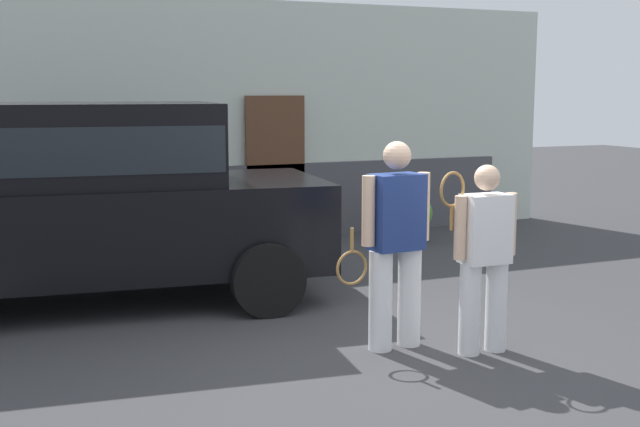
% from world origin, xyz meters
% --- Properties ---
extents(ground_plane, '(40.00, 40.00, 0.00)m').
position_xyz_m(ground_plane, '(0.00, 0.00, 0.00)').
color(ground_plane, '#38383A').
extents(house_frontage, '(10.93, 0.40, 3.45)m').
position_xyz_m(house_frontage, '(0.01, 5.75, 1.63)').
color(house_frontage, silver).
rests_on(house_frontage, ground_plane).
extents(parked_suv, '(4.77, 2.55, 2.05)m').
position_xyz_m(parked_suv, '(-2.19, 2.77, 1.15)').
color(parked_suv, black).
rests_on(parked_suv, ground_plane).
extents(tennis_player_man, '(0.91, 0.31, 1.76)m').
position_xyz_m(tennis_player_man, '(0.04, 0.31, 0.91)').
color(tennis_player_man, white).
rests_on(tennis_player_man, ground_plane).
extents(tennis_player_woman, '(0.73, 0.24, 1.58)m').
position_xyz_m(tennis_player_woman, '(0.65, -0.09, 0.83)').
color(tennis_player_woman, white).
rests_on(tennis_player_woman, ground_plane).
extents(potted_plant_by_porch, '(0.52, 0.52, 0.69)m').
position_xyz_m(potted_plant_by_porch, '(2.56, 4.47, 0.38)').
color(potted_plant_by_porch, gray).
rests_on(potted_plant_by_porch, ground_plane).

